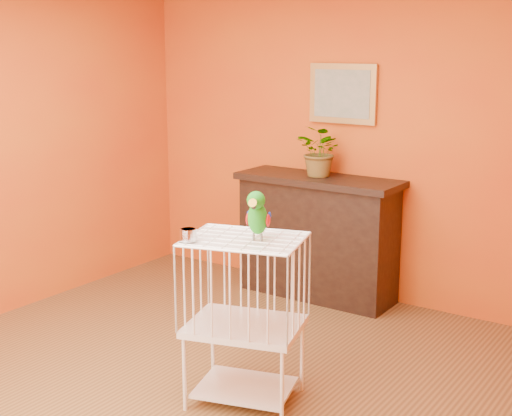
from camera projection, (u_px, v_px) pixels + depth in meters
The scene contains 8 objects.
ground at pixel (175, 385), 4.61m from camera, with size 4.50×4.50×0.00m, color brown.
room_shell at pixel (169, 142), 4.26m from camera, with size 4.50×4.50×4.50m.
console_cabinet at pixel (317, 237), 6.15m from camera, with size 1.43×0.51×1.06m.
potted_plant at pixel (325, 156), 6.04m from camera, with size 0.39×0.44×0.34m, color #26722D.
framed_picture at pixel (343, 94), 6.00m from camera, with size 0.62×0.04×0.50m.
birdcage at pixel (245, 318), 4.30m from camera, with size 0.79×0.69×1.04m.
feed_cup at pixel (188, 235), 4.12m from camera, with size 0.10×0.10×0.07m, color silver.
parrot at pixel (258, 215), 4.11m from camera, with size 0.16×0.27×0.30m.
Camera 1 is at (2.83, -3.20, 2.15)m, focal length 50.00 mm.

